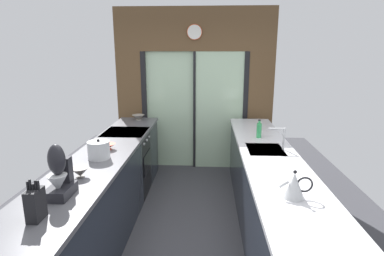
{
  "coord_description": "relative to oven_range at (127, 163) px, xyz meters",
  "views": [
    {
      "loc": [
        0.23,
        -2.9,
        2.01
      ],
      "look_at": [
        0.04,
        0.77,
        1.1
      ],
      "focal_mm": 29.39,
      "sensor_mm": 36.0,
      "label": 1
    }
  ],
  "objects": [
    {
      "name": "mixing_bowl_far",
      "position": [
        0.02,
        0.76,
        0.51
      ],
      "size": [
        0.2,
        0.2,
        0.08
      ],
      "color": "gray",
      "rests_on": "left_counter_run"
    },
    {
      "name": "sink_faucet",
      "position": [
        1.96,
        -0.7,
        0.63
      ],
      "size": [
        0.19,
        0.02,
        0.25
      ],
      "color": "#B7BABC",
      "rests_on": "right_counter_run"
    },
    {
      "name": "soap_bottle",
      "position": [
        1.8,
        -0.21,
        0.56
      ],
      "size": [
        0.06,
        0.06,
        0.24
      ],
      "color": "#339E56",
      "rests_on": "right_counter_run"
    },
    {
      "name": "mixing_bowl_mid",
      "position": [
        0.02,
        -0.8,
        0.5
      ],
      "size": [
        0.17,
        0.17,
        0.07
      ],
      "color": "#BC4C38",
      "rests_on": "left_counter_run"
    },
    {
      "name": "left_counter_run",
      "position": [
        -0.0,
        -1.12,
        0.01
      ],
      "size": [
        0.62,
        3.8,
        0.92
      ],
      "color": "#1E232D",
      "rests_on": "ground_plane"
    },
    {
      "name": "back_wall_unit",
      "position": [
        0.91,
        1.15,
        1.07
      ],
      "size": [
        2.64,
        0.12,
        2.7
      ],
      "color": "brown",
      "rests_on": "ground_plane"
    },
    {
      "name": "stand_mixer",
      "position": [
        0.02,
        -1.98,
        0.63
      ],
      "size": [
        0.17,
        0.27,
        0.42
      ],
      "color": "black",
      "rests_on": "left_counter_run"
    },
    {
      "name": "knife_block",
      "position": [
        0.02,
        -2.33,
        0.58
      ],
      "size": [
        0.09,
        0.14,
        0.29
      ],
      "color": "black",
      "rests_on": "left_counter_run"
    },
    {
      "name": "kettle",
      "position": [
        1.8,
        -1.91,
        0.56
      ],
      "size": [
        0.26,
        0.17,
        0.22
      ],
      "color": "#B7BABC",
      "rests_on": "right_counter_run"
    },
    {
      "name": "mixing_bowl_near",
      "position": [
        0.02,
        -1.61,
        0.51
      ],
      "size": [
        0.16,
        0.16,
        0.09
      ],
      "color": "#514C47",
      "rests_on": "left_counter_run"
    },
    {
      "name": "oven_range",
      "position": [
        0.0,
        0.0,
        0.0
      ],
      "size": [
        0.6,
        0.6,
        0.92
      ],
      "color": "black",
      "rests_on": "ground_plane"
    },
    {
      "name": "stock_pot",
      "position": [
        0.02,
        -1.11,
        0.56
      ],
      "size": [
        0.23,
        0.23,
        0.21
      ],
      "color": "#B7BABC",
      "rests_on": "left_counter_run"
    },
    {
      "name": "ground_plane",
      "position": [
        0.91,
        -0.65,
        -0.47
      ],
      "size": [
        5.04,
        7.6,
        0.02
      ],
      "primitive_type": "cube",
      "color": "#38383D"
    },
    {
      "name": "right_counter_run",
      "position": [
        1.82,
        -0.95,
        0.01
      ],
      "size": [
        0.62,
        3.8,
        0.92
      ],
      "color": "#1E232D",
      "rests_on": "ground_plane"
    }
  ]
}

